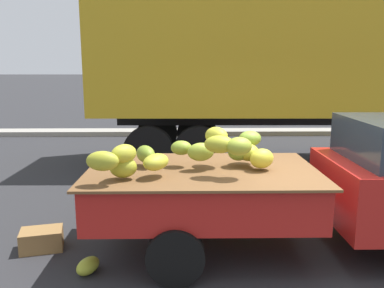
{
  "coord_description": "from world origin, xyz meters",
  "views": [
    {
      "loc": [
        -1.51,
        -4.61,
        2.34
      ],
      "look_at": [
        -1.42,
        0.68,
        1.3
      ],
      "focal_mm": 37.4,
      "sensor_mm": 36.0,
      "label": 1
    }
  ],
  "objects": [
    {
      "name": "pickup_truck",
      "position": [
        0.64,
        0.18,
        0.89
      ],
      "size": [
        4.99,
        1.81,
        1.7
      ],
      "rotation": [
        0.0,
        0.0,
        -0.0
      ],
      "color": "#B21E19",
      "rests_on": "ground"
    },
    {
      "name": "fallen_banana_bunch_near_tailgate",
      "position": [
        -2.62,
        -0.38,
        0.09
      ],
      "size": [
        0.32,
        0.39,
        0.18
      ],
      "primitive_type": "ellipsoid",
      "rotation": [
        0.0,
        0.0,
        4.29
      ],
      "color": "#A6AE30",
      "rests_on": "ground"
    },
    {
      "name": "produce_crate",
      "position": [
        -3.37,
        0.25,
        0.13
      ],
      "size": [
        0.59,
        0.48,
        0.27
      ],
      "primitive_type": "cube",
      "rotation": [
        0.0,
        0.0,
        0.24
      ],
      "color": "olive",
      "rests_on": "ground"
    },
    {
      "name": "semi_trailer",
      "position": [
        2.33,
        4.93,
        2.54
      ],
      "size": [
        12.03,
        2.73,
        3.95
      ],
      "rotation": [
        0.0,
        0.0,
        -0.01
      ],
      "color": "gold",
      "rests_on": "ground"
    },
    {
      "name": "ground",
      "position": [
        0.0,
        0.0,
        0.0
      ],
      "size": [
        220.0,
        220.0,
        0.0
      ],
      "primitive_type": "plane",
      "color": "#28282B"
    },
    {
      "name": "curb_strip",
      "position": [
        0.0,
        9.07,
        0.08
      ],
      "size": [
        80.0,
        0.8,
        0.16
      ],
      "primitive_type": "cube",
      "color": "gray",
      "rests_on": "ground"
    }
  ]
}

